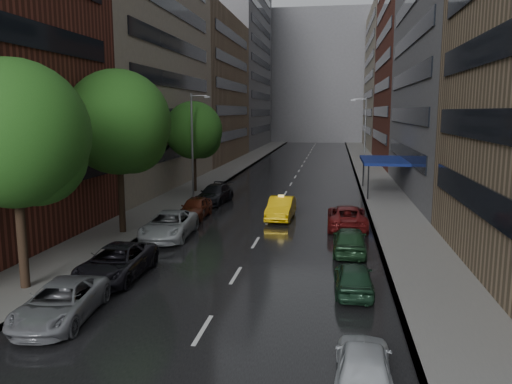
# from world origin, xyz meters

# --- Properties ---
(road) EXTENTS (14.00, 140.00, 0.01)m
(road) POSITION_xyz_m (0.00, 50.00, 0.01)
(road) COLOR black
(road) RESTS_ON ground
(sidewalk_left) EXTENTS (4.00, 140.00, 0.15)m
(sidewalk_left) POSITION_xyz_m (-9.00, 50.00, 0.07)
(sidewalk_left) COLOR gray
(sidewalk_left) RESTS_ON ground
(sidewalk_right) EXTENTS (4.00, 140.00, 0.15)m
(sidewalk_right) POSITION_xyz_m (9.00, 50.00, 0.07)
(sidewalk_right) COLOR gray
(sidewalk_right) RESTS_ON ground
(buildings_left) EXTENTS (8.00, 108.00, 38.00)m
(buildings_left) POSITION_xyz_m (-15.00, 58.79, 15.99)
(buildings_left) COLOR maroon
(buildings_left) RESTS_ON ground
(buildings_right) EXTENTS (8.05, 109.10, 36.00)m
(buildings_right) POSITION_xyz_m (15.00, 56.70, 15.03)
(buildings_right) COLOR #937A5B
(buildings_right) RESTS_ON ground
(building_far) EXTENTS (40.00, 14.00, 32.00)m
(building_far) POSITION_xyz_m (0.00, 118.00, 16.00)
(building_far) COLOR slate
(building_far) RESTS_ON ground
(tree_near) EXTENTS (6.16, 6.16, 9.83)m
(tree_near) POSITION_xyz_m (-8.60, 6.68, 6.73)
(tree_near) COLOR #382619
(tree_near) RESTS_ON ground
(tree_mid) EXTENTS (6.39, 6.39, 10.18)m
(tree_mid) POSITION_xyz_m (-8.60, 16.81, 6.97)
(tree_mid) COLOR #382619
(tree_mid) RESTS_ON ground
(tree_far) EXTENTS (5.39, 5.39, 8.59)m
(tree_far) POSITION_xyz_m (-8.60, 33.28, 5.88)
(tree_far) COLOR #382619
(tree_far) RESTS_ON ground
(taxi) EXTENTS (1.84, 4.86, 1.58)m
(taxi) POSITION_xyz_m (0.78, 22.77, 0.79)
(taxi) COLOR yellow
(taxi) RESTS_ON ground
(parked_cars_left) EXTENTS (2.92, 29.52, 1.58)m
(parked_cars_left) POSITION_xyz_m (-5.40, 15.54, 0.75)
(parked_cars_left) COLOR gray
(parked_cars_left) RESTS_ON ground
(parked_cars_right) EXTENTS (2.60, 24.30, 1.53)m
(parked_cars_right) POSITION_xyz_m (5.40, 13.91, 0.73)
(parked_cars_right) COLOR silver
(parked_cars_right) RESTS_ON ground
(street_lamp_left) EXTENTS (1.74, 0.22, 9.00)m
(street_lamp_left) POSITION_xyz_m (-7.72, 30.00, 4.89)
(street_lamp_left) COLOR gray
(street_lamp_left) RESTS_ON sidewalk_left
(street_lamp_right) EXTENTS (1.74, 0.22, 9.00)m
(street_lamp_right) POSITION_xyz_m (7.72, 45.00, 4.89)
(street_lamp_right) COLOR gray
(street_lamp_right) RESTS_ON sidewalk_right
(awning) EXTENTS (4.00, 8.00, 3.12)m
(awning) POSITION_xyz_m (8.98, 35.00, 3.13)
(awning) COLOR navy
(awning) RESTS_ON sidewalk_right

